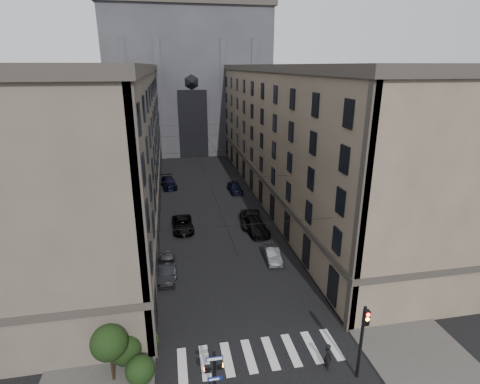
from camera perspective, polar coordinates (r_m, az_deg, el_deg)
sidewalk_left at (r=54.55m, az=-15.77°, el=-1.98°), size 7.00×80.00×0.15m
sidewalk_right at (r=56.53m, az=5.90°, el=-0.62°), size 7.00×80.00×0.15m
zebra_crossing at (r=27.88m, az=3.04°, el=-23.47°), size 11.00×3.20×0.01m
building_left at (r=52.49m, az=-19.88°, el=7.34°), size 13.60×60.60×18.85m
building_right at (r=55.10m, az=9.19°, el=8.71°), size 13.60×60.60×18.85m
gothic_tower at (r=90.10m, az=-7.96°, el=17.99°), size 35.00×23.00×58.00m
pedestrian_signal_left at (r=23.32m, az=-3.93°, el=-26.01°), size 1.02×0.38×4.00m
traffic_light_right at (r=25.33m, az=18.19°, el=-19.91°), size 0.34×0.50×5.20m
shrub_cluster at (r=26.43m, az=-17.12°, el=-22.07°), size 3.90×4.40×3.90m
tram_wires at (r=52.17m, az=-4.90°, el=5.97°), size 14.00×60.00×0.43m
car_left_near at (r=36.99m, az=-11.00°, el=-10.73°), size 1.81×4.37×1.48m
car_left_midnear at (r=35.85m, az=-11.19°, el=-11.83°), size 1.54×4.31×1.42m
car_left_midfar at (r=45.29m, az=-8.72°, el=-4.90°), size 2.55×5.27×1.45m
car_left_far at (r=61.46m, az=-10.82°, el=1.43°), size 2.83×5.61×1.56m
car_right_near at (r=38.36m, az=4.95°, el=-9.46°), size 1.66×3.99×1.28m
car_right_midnear at (r=46.20m, az=1.76°, el=-4.15°), size 3.13×5.72×1.52m
car_right_midfar at (r=44.24m, az=2.37°, el=-5.18°), size 2.81×5.71×1.60m
car_right_far at (r=57.97m, az=-0.77°, el=0.71°), size 2.00×4.61×1.55m
pedestrian at (r=26.94m, az=13.25°, el=-23.19°), size 0.54×0.74×1.87m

